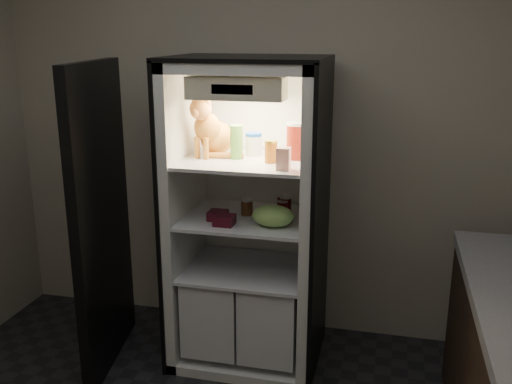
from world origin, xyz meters
TOP-DOWN VIEW (x-y plane):
  - room_shell at (0.00, 0.00)m, footprint 3.60×3.60m
  - refrigerator at (0.00, 1.38)m, footprint 0.90×0.72m
  - fridge_door at (-0.84, 1.10)m, footprint 0.21×0.87m
  - tabby_cat at (-0.23, 1.38)m, footprint 0.32×0.38m
  - parmesan_shaker at (-0.06, 1.32)m, footprint 0.08×0.08m
  - mayo_tub at (0.01, 1.44)m, footprint 0.10×0.10m
  - salsa_jar at (0.15, 1.27)m, footprint 0.07×0.07m
  - pepper_jar at (0.28, 1.40)m, footprint 0.13×0.13m
  - cream_carton at (0.26, 1.12)m, footprint 0.07×0.07m
  - soda_can_a at (0.20, 1.40)m, footprint 0.07×0.07m
  - soda_can_b at (0.23, 1.35)m, footprint 0.07×0.07m
  - soda_can_c at (0.22, 1.31)m, footprint 0.06×0.06m
  - condiment_jar at (-0.01, 1.35)m, footprint 0.07×0.07m
  - grape_bag at (0.19, 1.19)m, footprint 0.24×0.18m
  - berry_box_left at (-0.15, 1.22)m, footprint 0.11×0.11m
  - berry_box_right at (-0.09, 1.14)m, footprint 0.11×0.11m

SIDE VIEW (x-z plane):
  - refrigerator at x=0.00m, z-range -0.15..1.73m
  - fridge_door at x=-0.84m, z-range -0.01..1.84m
  - berry_box_left at x=-0.15m, z-range 0.94..0.99m
  - berry_box_right at x=-0.09m, z-range 0.94..1.00m
  - condiment_jar at x=-0.01m, z-range 0.94..1.04m
  - soda_can_c at x=0.22m, z-range 0.94..1.06m
  - soda_can_a at x=0.20m, z-range 0.94..1.06m
  - grape_bag at x=0.19m, z-range 0.94..1.06m
  - soda_can_b at x=0.23m, z-range 0.94..1.07m
  - cream_carton at x=0.26m, z-range 1.29..1.41m
  - salsa_jar at x=0.15m, z-range 1.29..1.42m
  - mayo_tub at x=0.01m, z-range 1.29..1.43m
  - parmesan_shaker at x=-0.06m, z-range 1.29..1.49m
  - pepper_jar at x=0.28m, z-range 1.29..1.50m
  - tabby_cat at x=-0.23m, z-range 1.24..1.63m
  - room_shell at x=0.00m, z-range -0.18..3.42m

